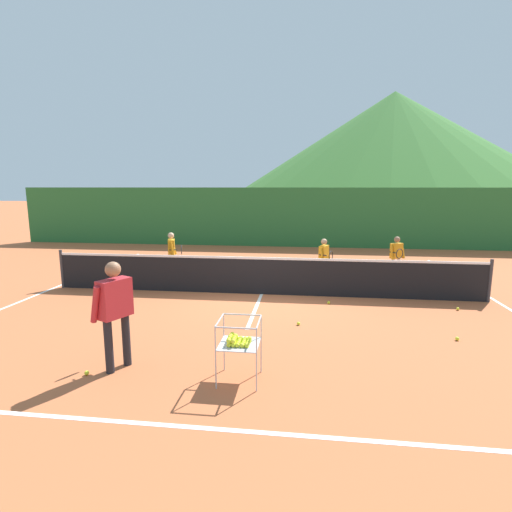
{
  "coord_description": "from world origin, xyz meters",
  "views": [
    {
      "loc": [
        1.08,
        -9.75,
        2.75
      ],
      "look_at": [
        -0.04,
        -0.86,
        1.16
      ],
      "focal_mm": 27.52,
      "sensor_mm": 36.0,
      "label": 1
    }
  ],
  "objects_px": {
    "tennis_net": "(262,275)",
    "student_2": "(396,254)",
    "tennis_ball_5": "(458,309)",
    "instructor": "(115,305)",
    "tennis_ball_2": "(457,339)",
    "student_1": "(324,256)",
    "tennis_ball_0": "(87,373)",
    "tennis_ball_6": "(329,303)",
    "student_0": "(172,250)",
    "ball_cart": "(238,341)",
    "tennis_ball_4": "(298,323)"
  },
  "relations": [
    {
      "from": "tennis_ball_0",
      "to": "tennis_ball_4",
      "type": "relative_size",
      "value": 1.0
    },
    {
      "from": "student_0",
      "to": "instructor",
      "type": "bearing_deg",
      "value": -78.57
    },
    {
      "from": "ball_cart",
      "to": "tennis_ball_6",
      "type": "xyz_separation_m",
      "value": [
        1.5,
        3.93,
        -0.56
      ]
    },
    {
      "from": "student_0",
      "to": "tennis_ball_5",
      "type": "distance_m",
      "value": 7.88
    },
    {
      "from": "student_0",
      "to": "tennis_ball_5",
      "type": "height_order",
      "value": "student_0"
    },
    {
      "from": "instructor",
      "to": "tennis_ball_0",
      "type": "xyz_separation_m",
      "value": [
        -0.37,
        -0.28,
        -0.97
      ]
    },
    {
      "from": "tennis_net",
      "to": "ball_cart",
      "type": "xyz_separation_m",
      "value": [
        0.17,
        -4.58,
        0.09
      ]
    },
    {
      "from": "student_0",
      "to": "student_2",
      "type": "bearing_deg",
      "value": 4.94
    },
    {
      "from": "tennis_net",
      "to": "tennis_ball_2",
      "type": "distance_m",
      "value": 4.69
    },
    {
      "from": "student_2",
      "to": "tennis_ball_6",
      "type": "relative_size",
      "value": 18.9
    },
    {
      "from": "tennis_net",
      "to": "student_1",
      "type": "relative_size",
      "value": 8.76
    },
    {
      "from": "student_2",
      "to": "ball_cart",
      "type": "bearing_deg",
      "value": -118.18
    },
    {
      "from": "tennis_net",
      "to": "tennis_ball_5",
      "type": "bearing_deg",
      "value": -9.69
    },
    {
      "from": "instructor",
      "to": "tennis_ball_2",
      "type": "bearing_deg",
      "value": 17.95
    },
    {
      "from": "instructor",
      "to": "ball_cart",
      "type": "bearing_deg",
      "value": -4.42
    },
    {
      "from": "student_1",
      "to": "tennis_ball_0",
      "type": "relative_size",
      "value": 18.62
    },
    {
      "from": "tennis_ball_2",
      "to": "tennis_net",
      "type": "bearing_deg",
      "value": 145.66
    },
    {
      "from": "tennis_ball_0",
      "to": "tennis_ball_5",
      "type": "xyz_separation_m",
      "value": [
        6.61,
        3.94,
        0.0
      ]
    },
    {
      "from": "ball_cart",
      "to": "tennis_ball_4",
      "type": "height_order",
      "value": "ball_cart"
    },
    {
      "from": "ball_cart",
      "to": "tennis_ball_0",
      "type": "xyz_separation_m",
      "value": [
        -2.25,
        -0.13,
        -0.56
      ]
    },
    {
      "from": "tennis_net",
      "to": "tennis_ball_4",
      "type": "relative_size",
      "value": 163.02
    },
    {
      "from": "tennis_ball_2",
      "to": "tennis_ball_5",
      "type": "height_order",
      "value": "same"
    },
    {
      "from": "instructor",
      "to": "tennis_ball_6",
      "type": "relative_size",
      "value": 24.5
    },
    {
      "from": "tennis_ball_6",
      "to": "ball_cart",
      "type": "bearing_deg",
      "value": -110.92
    },
    {
      "from": "student_2",
      "to": "tennis_ball_5",
      "type": "bearing_deg",
      "value": -76.15
    },
    {
      "from": "tennis_ball_0",
      "to": "tennis_ball_4",
      "type": "height_order",
      "value": "same"
    },
    {
      "from": "instructor",
      "to": "ball_cart",
      "type": "xyz_separation_m",
      "value": [
        1.88,
        -0.15,
        -0.41
      ]
    },
    {
      "from": "student_1",
      "to": "tennis_ball_0",
      "type": "distance_m",
      "value": 7.35
    },
    {
      "from": "tennis_ball_5",
      "to": "instructor",
      "type": "bearing_deg",
      "value": -149.59
    },
    {
      "from": "student_0",
      "to": "tennis_ball_6",
      "type": "relative_size",
      "value": 20.25
    },
    {
      "from": "tennis_ball_6",
      "to": "tennis_ball_2",
      "type": "bearing_deg",
      "value": -42.28
    },
    {
      "from": "student_1",
      "to": "ball_cart",
      "type": "bearing_deg",
      "value": -103.42
    },
    {
      "from": "instructor",
      "to": "tennis_ball_4",
      "type": "xyz_separation_m",
      "value": [
        2.7,
        2.25,
        -0.97
      ]
    },
    {
      "from": "ball_cart",
      "to": "tennis_ball_6",
      "type": "bearing_deg",
      "value": 69.08
    },
    {
      "from": "student_0",
      "to": "tennis_ball_5",
      "type": "relative_size",
      "value": 20.25
    },
    {
      "from": "tennis_ball_6",
      "to": "tennis_ball_4",
      "type": "bearing_deg",
      "value": -113.99
    },
    {
      "from": "ball_cart",
      "to": "tennis_ball_4",
      "type": "relative_size",
      "value": 13.22
    },
    {
      "from": "ball_cart",
      "to": "tennis_ball_2",
      "type": "distance_m",
      "value": 4.2
    },
    {
      "from": "instructor",
      "to": "student_1",
      "type": "bearing_deg",
      "value": 60.92
    },
    {
      "from": "tennis_ball_4",
      "to": "tennis_ball_5",
      "type": "bearing_deg",
      "value": 21.78
    },
    {
      "from": "tennis_ball_2",
      "to": "tennis_ball_4",
      "type": "height_order",
      "value": "same"
    },
    {
      "from": "tennis_ball_0",
      "to": "tennis_ball_6",
      "type": "height_order",
      "value": "same"
    },
    {
      "from": "tennis_ball_0",
      "to": "tennis_ball_5",
      "type": "bearing_deg",
      "value": 30.79
    },
    {
      "from": "student_0",
      "to": "tennis_ball_0",
      "type": "relative_size",
      "value": 20.25
    },
    {
      "from": "tennis_net",
      "to": "tennis_ball_6",
      "type": "xyz_separation_m",
      "value": [
        1.68,
        -0.65,
        -0.47
      ]
    },
    {
      "from": "ball_cart",
      "to": "tennis_ball_4",
      "type": "distance_m",
      "value": 2.59
    },
    {
      "from": "student_2",
      "to": "ball_cart",
      "type": "relative_size",
      "value": 1.43
    },
    {
      "from": "tennis_net",
      "to": "student_2",
      "type": "distance_m",
      "value": 4.4
    },
    {
      "from": "student_0",
      "to": "student_1",
      "type": "bearing_deg",
      "value": -0.33
    },
    {
      "from": "instructor",
      "to": "student_0",
      "type": "bearing_deg",
      "value": 101.43
    }
  ]
}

